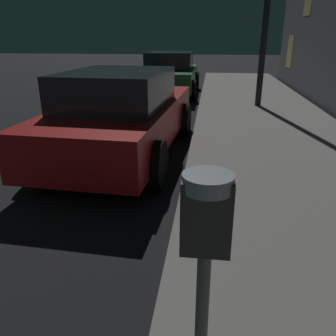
{
  "coord_description": "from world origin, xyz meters",
  "views": [
    {
      "loc": [
        4.33,
        -0.53,
        1.93
      ],
      "look_at": [
        4.03,
        1.83,
        1.01
      ],
      "focal_mm": 36.39,
      "sensor_mm": 36.0,
      "label": 1
    }
  ],
  "objects": [
    {
      "name": "car_red",
      "position": [
        2.85,
        5.0,
        0.7
      ],
      "size": [
        2.15,
        4.42,
        1.43
      ],
      "color": "maroon",
      "rests_on": "ground"
    },
    {
      "name": "car_green",
      "position": [
        2.85,
        11.72,
        0.7
      ],
      "size": [
        1.98,
        4.2,
        1.43
      ],
      "color": "#19592D",
      "rests_on": "ground"
    },
    {
      "name": "parking_meter",
      "position": [
        4.33,
        0.59,
        1.16
      ],
      "size": [
        0.19,
        0.19,
        1.33
      ],
      "color": "#59595B",
      "rests_on": "sidewalk"
    }
  ]
}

